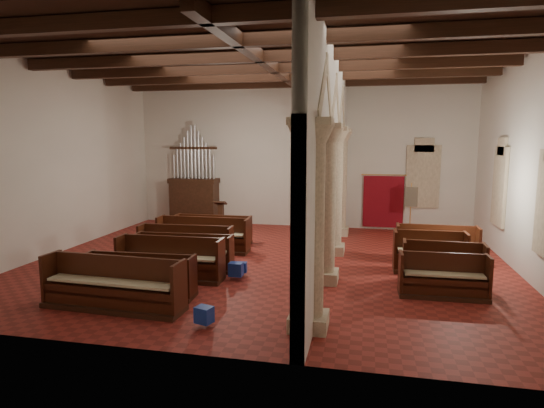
{
  "coord_description": "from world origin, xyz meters",
  "views": [
    {
      "loc": [
        2.85,
        -12.94,
        3.69
      ],
      "look_at": [
        0.01,
        0.5,
        1.71
      ],
      "focal_mm": 30.0,
      "sensor_mm": 36.0,
      "label": 1
    }
  ],
  "objects_px": {
    "aisle_pew_0": "(443,282)",
    "lectern": "(221,218)",
    "pipe_organ": "(194,193)",
    "processional_banner": "(410,218)",
    "nave_pew_0": "(113,292)"
  },
  "relations": [
    {
      "from": "pipe_organ",
      "to": "aisle_pew_0",
      "type": "relative_size",
      "value": 2.17
    },
    {
      "from": "pipe_organ",
      "to": "processional_banner",
      "type": "height_order",
      "value": "pipe_organ"
    },
    {
      "from": "processional_banner",
      "to": "aisle_pew_0",
      "type": "relative_size",
      "value": 1.02
    },
    {
      "from": "nave_pew_0",
      "to": "aisle_pew_0",
      "type": "bearing_deg",
      "value": 20.34
    },
    {
      "from": "lectern",
      "to": "processional_banner",
      "type": "height_order",
      "value": "processional_banner"
    },
    {
      "from": "pipe_organ",
      "to": "aisle_pew_0",
      "type": "height_order",
      "value": "pipe_organ"
    },
    {
      "from": "aisle_pew_0",
      "to": "nave_pew_0",
      "type": "bearing_deg",
      "value": -163.48
    },
    {
      "from": "aisle_pew_0",
      "to": "lectern",
      "type": "bearing_deg",
      "value": 138.37
    },
    {
      "from": "lectern",
      "to": "aisle_pew_0",
      "type": "bearing_deg",
      "value": -43.8
    },
    {
      "from": "processional_banner",
      "to": "nave_pew_0",
      "type": "bearing_deg",
      "value": -122.26
    },
    {
      "from": "pipe_organ",
      "to": "aisle_pew_0",
      "type": "bearing_deg",
      "value": -39.48
    },
    {
      "from": "processional_banner",
      "to": "lectern",
      "type": "bearing_deg",
      "value": -173.61
    },
    {
      "from": "nave_pew_0",
      "to": "aisle_pew_0",
      "type": "height_order",
      "value": "nave_pew_0"
    },
    {
      "from": "pipe_organ",
      "to": "processional_banner",
      "type": "bearing_deg",
      "value": -6.54
    },
    {
      "from": "nave_pew_0",
      "to": "aisle_pew_0",
      "type": "distance_m",
      "value": 7.53
    }
  ]
}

